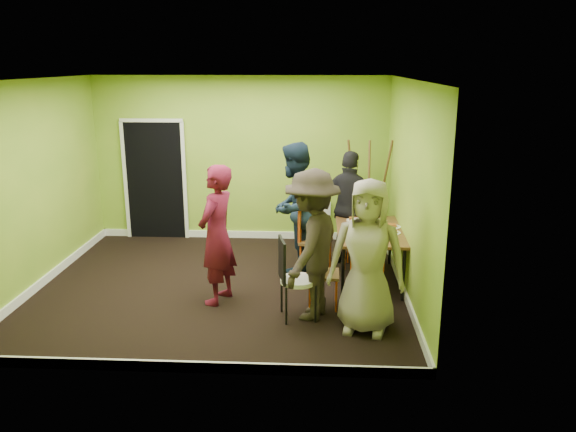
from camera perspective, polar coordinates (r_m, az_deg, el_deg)
name	(u,v)px	position (r m, az deg, el deg)	size (l,w,h in m)	color
ground	(221,286)	(7.91, -6.78, -7.10)	(5.00, 5.00, 0.00)	black
room_walls	(218,217)	(7.64, -7.13, -0.10)	(5.04, 4.54, 2.82)	#73A129
dining_table	(369,234)	(7.92, 8.27, -1.78)	(0.90, 1.50, 0.75)	black
chair_left_far	(310,234)	(8.20, 2.26, -1.86)	(0.52, 0.51, 1.04)	#D14B13
chair_left_near	(317,267)	(7.07, 3.01, -5.21)	(0.40, 0.39, 0.94)	#D14B13
chair_back_end	(359,223)	(8.56, 7.23, -0.69)	(0.46, 0.51, 0.93)	#D14B13
chair_front_end	(366,278)	(6.70, 7.96, -6.30)	(0.43, 0.43, 0.98)	#D14B13
chair_bentwood	(292,275)	(6.74, 0.46, -5.98)	(0.48, 0.46, 1.01)	black
easel	(368,195)	(9.29, 8.10, 2.13)	(0.73, 0.69, 1.83)	brown
plate_near_left	(354,220)	(8.33, 6.69, -0.43)	(0.22, 0.22, 0.01)	white
plate_near_right	(356,239)	(7.45, 6.88, -2.34)	(0.27, 0.27, 0.01)	white
plate_far_back	(368,218)	(8.48, 8.16, -0.19)	(0.25, 0.25, 0.01)	white
plate_far_front	(377,243)	(7.33, 9.02, -2.74)	(0.26, 0.26, 0.01)	white
plate_wall_back	(392,227)	(8.08, 10.48, -1.09)	(0.26, 0.26, 0.01)	white
plate_wall_front	(392,233)	(7.80, 10.50, -1.68)	(0.24, 0.24, 0.01)	white
thermos	(363,223)	(7.83, 7.64, -0.67)	(0.06, 0.06, 0.23)	white
blue_bottle	(387,232)	(7.52, 10.04, -1.64)	(0.08, 0.08, 0.18)	blue
orange_bottle	(361,222)	(8.12, 7.44, -0.61)	(0.04, 0.04, 0.08)	#D14B13
glass_mid	(357,222)	(8.09, 7.07, -0.60)	(0.06, 0.06, 0.10)	black
glass_back	(377,220)	(8.25, 9.02, -0.40)	(0.06, 0.06, 0.09)	black
glass_front	(382,237)	(7.45, 9.50, -2.07)	(0.06, 0.06, 0.11)	black
cup_a	(353,230)	(7.69, 6.62, -1.40)	(0.13, 0.13, 0.11)	white
cup_b	(377,228)	(7.88, 9.00, -1.17)	(0.09, 0.09, 0.08)	white
person_standing	(217,235)	(7.15, -7.23, -1.92)	(0.66, 0.43, 1.80)	#5B0F25
person_left_far	(294,208)	(8.20, 0.63, 0.86)	(0.93, 0.72, 1.91)	#152334
person_left_near	(312,245)	(6.67, 2.44, -2.98)	(1.18, 0.68, 1.83)	#2A231C
person_back_end	(350,208)	(8.59, 6.32, 0.85)	(1.02, 0.42, 1.74)	black
person_front_end	(367,257)	(6.38, 8.05, -4.14)	(0.88, 0.57, 1.79)	gray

